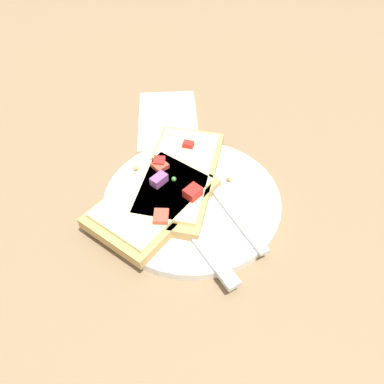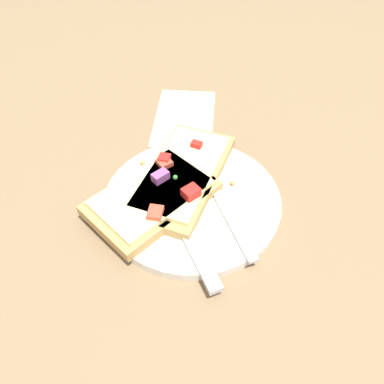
{
  "view_description": "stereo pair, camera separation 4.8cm",
  "coord_description": "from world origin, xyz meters",
  "px_view_note": "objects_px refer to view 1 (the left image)",
  "views": [
    {
      "loc": [
        0.32,
        -0.02,
        0.37
      ],
      "look_at": [
        0.0,
        0.0,
        0.02
      ],
      "focal_mm": 35.0,
      "sensor_mm": 36.0,
      "label": 1
    },
    {
      "loc": [
        0.32,
        0.03,
        0.37
      ],
      "look_at": [
        0.0,
        0.0,
        0.02
      ],
      "focal_mm": 35.0,
      "sensor_mm": 36.0,
      "label": 2
    }
  ],
  "objects_px": {
    "knife": "(192,230)",
    "napkin": "(168,118)",
    "plate": "(192,200)",
    "pizza_slice_corner": "(153,201)",
    "pizza_slice_main": "(179,176)",
    "fork": "(214,188)"
  },
  "relations": [
    {
      "from": "fork",
      "to": "napkin",
      "type": "distance_m",
      "value": 0.18
    },
    {
      "from": "fork",
      "to": "knife",
      "type": "relative_size",
      "value": 1.02
    },
    {
      "from": "pizza_slice_main",
      "to": "pizza_slice_corner",
      "type": "bearing_deg",
      "value": -23.15
    },
    {
      "from": "pizza_slice_corner",
      "to": "napkin",
      "type": "xyz_separation_m",
      "value": [
        -0.2,
        0.02,
        -0.02
      ]
    },
    {
      "from": "fork",
      "to": "pizza_slice_corner",
      "type": "distance_m",
      "value": 0.08
    },
    {
      "from": "plate",
      "to": "fork",
      "type": "distance_m",
      "value": 0.03
    },
    {
      "from": "knife",
      "to": "napkin",
      "type": "bearing_deg",
      "value": -21.88
    },
    {
      "from": "fork",
      "to": "napkin",
      "type": "height_order",
      "value": "fork"
    },
    {
      "from": "plate",
      "to": "knife",
      "type": "height_order",
      "value": "knife"
    },
    {
      "from": "pizza_slice_main",
      "to": "pizza_slice_corner",
      "type": "height_order",
      "value": "pizza_slice_main"
    },
    {
      "from": "plate",
      "to": "napkin",
      "type": "xyz_separation_m",
      "value": [
        -0.19,
        -0.03,
        -0.0
      ]
    },
    {
      "from": "pizza_slice_corner",
      "to": "napkin",
      "type": "distance_m",
      "value": 0.2
    },
    {
      "from": "fork",
      "to": "napkin",
      "type": "relative_size",
      "value": 1.24
    },
    {
      "from": "fork",
      "to": "napkin",
      "type": "bearing_deg",
      "value": -5.53
    },
    {
      "from": "plate",
      "to": "pizza_slice_main",
      "type": "relative_size",
      "value": 1.11
    },
    {
      "from": "knife",
      "to": "pizza_slice_main",
      "type": "relative_size",
      "value": 0.93
    },
    {
      "from": "plate",
      "to": "pizza_slice_corner",
      "type": "xyz_separation_m",
      "value": [
        0.01,
        -0.05,
        0.02
      ]
    },
    {
      "from": "knife",
      "to": "pizza_slice_corner",
      "type": "xyz_separation_m",
      "value": [
        -0.04,
        -0.05,
        0.01
      ]
    },
    {
      "from": "knife",
      "to": "pizza_slice_corner",
      "type": "distance_m",
      "value": 0.06
    },
    {
      "from": "knife",
      "to": "pizza_slice_main",
      "type": "xyz_separation_m",
      "value": [
        -0.09,
        -0.01,
        0.01
      ]
    },
    {
      "from": "pizza_slice_corner",
      "to": "plate",
      "type": "bearing_deg",
      "value": 143.32
    },
    {
      "from": "plate",
      "to": "knife",
      "type": "distance_m",
      "value": 0.06
    }
  ]
}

